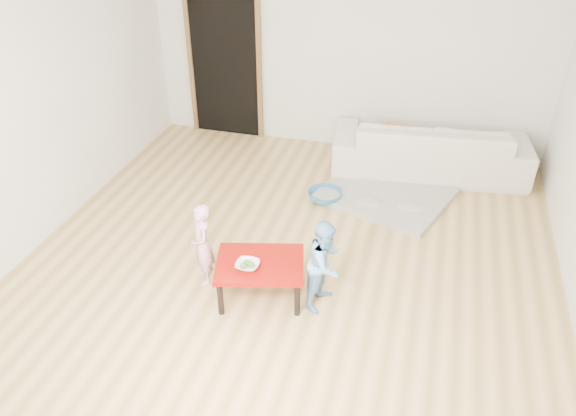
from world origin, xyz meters
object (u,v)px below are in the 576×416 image
at_px(child_pink, 202,245).
at_px(child_blue, 326,264).
at_px(bowl, 248,265).
at_px(basin, 325,196).
at_px(red_table, 260,279).
at_px(sofa, 430,147).

height_order(child_pink, child_blue, child_blue).
relative_size(bowl, child_blue, 0.24).
height_order(bowl, basin, bowl).
height_order(red_table, child_blue, child_blue).
bearing_deg(child_pink, bowl, 37.68).
bearing_deg(sofa, red_table, 58.57).
xyz_separation_m(red_table, child_pink, (-0.56, 0.08, 0.21)).
bearing_deg(child_blue, basin, 27.23).
height_order(red_table, bowl, bowl).
height_order(sofa, red_table, sofa).
height_order(child_pink, basin, child_pink).
distance_m(sofa, child_pink, 3.22).
bearing_deg(bowl, sofa, 64.58).
height_order(red_table, basin, red_table).
distance_m(red_table, bowl, 0.24).
bearing_deg(basin, red_table, -96.72).
bearing_deg(child_blue, red_table, 113.37).
xyz_separation_m(sofa, child_blue, (-0.71, -2.65, 0.08)).
xyz_separation_m(red_table, child_blue, (0.56, 0.08, 0.23)).
bearing_deg(sofa, basin, 37.01).
relative_size(sofa, bowl, 11.55).
bearing_deg(red_table, child_pink, 172.28).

